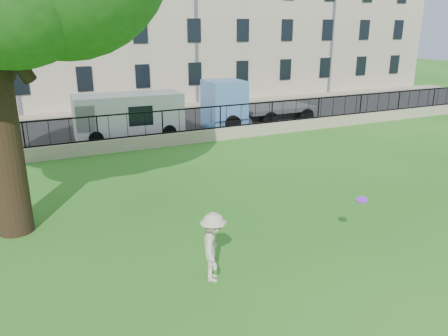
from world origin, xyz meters
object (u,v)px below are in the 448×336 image
man (213,247)px  blue_truck (258,102)px  frisbee (362,200)px  white_van (129,116)px

man → blue_truck: bearing=-9.1°
blue_truck → frisbee: bearing=-109.7°
man → frisbee: man is taller
frisbee → blue_truck: (5.20, 14.40, -0.10)m
frisbee → blue_truck: size_ratio=0.04×
white_van → man: bearing=-93.8°
man → blue_truck: 16.65m
frisbee → white_van: (-2.33, 14.40, -0.30)m
man → white_van: bearing=17.6°
frisbee → blue_truck: bearing=70.1°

